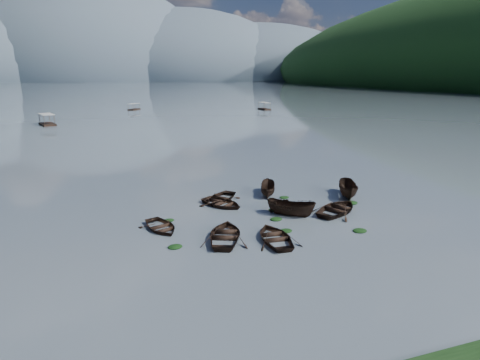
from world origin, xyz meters
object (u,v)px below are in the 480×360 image
object	(u,v)px
rowboat_0	(161,229)
pontoon_centre	(134,110)
rowboat_3	(275,240)
pontoon_left	(48,125)

from	to	relation	value
rowboat_0	pontoon_centre	size ratio (longest dim) A/B	0.73
rowboat_3	pontoon_centre	distance (m)	116.84
rowboat_0	pontoon_centre	bearing A→B (deg)	70.38
pontoon_left	pontoon_centre	size ratio (longest dim) A/B	1.24
rowboat_3	pontoon_left	bearing A→B (deg)	-67.64
rowboat_3	pontoon_centre	xyz separation A→B (m)	(-5.78, 116.70, 0.00)
rowboat_3	pontoon_left	size ratio (longest dim) A/B	0.66
rowboat_0	pontoon_centre	xyz separation A→B (m)	(2.13, 112.06, 0.00)
pontoon_left	pontoon_centre	xyz separation A→B (m)	(22.13, 37.44, 0.00)
pontoon_left	pontoon_centre	bearing A→B (deg)	39.61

